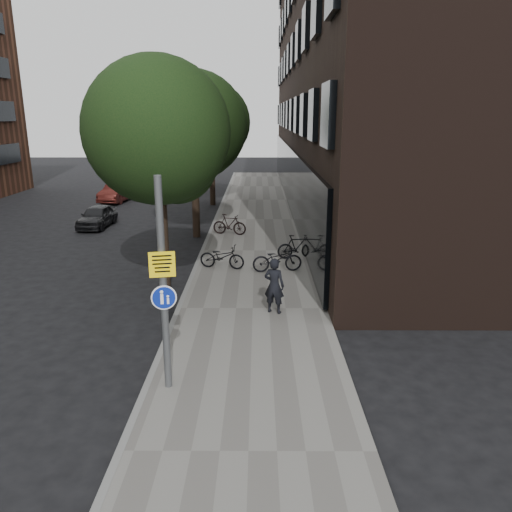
{
  "coord_description": "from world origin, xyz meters",
  "views": [
    {
      "loc": [
        0.42,
        -10.76,
        5.77
      ],
      "look_at": [
        0.36,
        2.5,
        2.0
      ],
      "focal_mm": 35.0,
      "sensor_mm": 36.0,
      "label": 1
    }
  ],
  "objects_px": {
    "pedestrian": "(274,286)",
    "signpost": "(163,286)",
    "parked_bike_facade_near": "(277,259)",
    "parked_car_near": "(97,216)"
  },
  "relations": [
    {
      "from": "pedestrian",
      "to": "parked_car_near",
      "type": "distance_m",
      "value": 15.13
    },
    {
      "from": "pedestrian",
      "to": "parked_car_near",
      "type": "height_order",
      "value": "pedestrian"
    },
    {
      "from": "parked_car_near",
      "to": "parked_bike_facade_near",
      "type": "bearing_deg",
      "value": -38.83
    },
    {
      "from": "parked_car_near",
      "to": "signpost",
      "type": "bearing_deg",
      "value": -65.44
    },
    {
      "from": "parked_bike_facade_near",
      "to": "parked_car_near",
      "type": "height_order",
      "value": "parked_car_near"
    },
    {
      "from": "pedestrian",
      "to": "parked_car_near",
      "type": "xyz_separation_m",
      "value": [
        -9.01,
        12.15,
        -0.37
      ]
    },
    {
      "from": "pedestrian",
      "to": "parked_bike_facade_near",
      "type": "distance_m",
      "value": 4.03
    },
    {
      "from": "signpost",
      "to": "parked_car_near",
      "type": "relative_size",
      "value": 1.33
    },
    {
      "from": "pedestrian",
      "to": "parked_bike_facade_near",
      "type": "relative_size",
      "value": 0.9
    },
    {
      "from": "pedestrian",
      "to": "signpost",
      "type": "bearing_deg",
      "value": 79.29
    }
  ]
}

